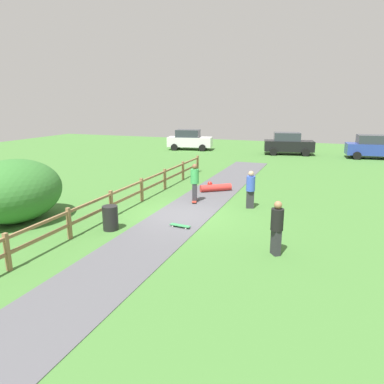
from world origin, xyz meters
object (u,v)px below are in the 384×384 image
(skateboard_loose, at_px, (180,225))
(bystander_black, at_px, (277,226))
(trash_bin, at_px, (110,218))
(parked_car_black, at_px, (288,144))
(bush_large, at_px, (14,191))
(parked_car_white, at_px, (189,140))
(skater_riding, at_px, (195,181))
(bystander_blue, at_px, (251,188))
(parked_car_blue, at_px, (373,147))
(skater_fallen, at_px, (215,187))

(skateboard_loose, relative_size, bystander_black, 0.48)
(trash_bin, height_order, parked_car_black, parked_car_black)
(bush_large, relative_size, parked_car_black, 0.87)
(trash_bin, bearing_deg, skateboard_loose, 25.27)
(parked_car_white, bearing_deg, bush_large, -86.46)
(skater_riding, bearing_deg, bystander_black, -47.14)
(trash_bin, height_order, skateboard_loose, trash_bin)
(skateboard_loose, bearing_deg, bystander_blue, 61.37)
(bystander_blue, height_order, parked_car_white, parked_car_white)
(trash_bin, distance_m, skateboard_loose, 2.56)
(bush_large, relative_size, skateboard_loose, 4.76)
(skateboard_loose, bearing_deg, trash_bin, -154.73)
(bystander_black, relative_size, parked_car_blue, 0.39)
(bush_large, xyz_separation_m, parked_car_black, (7.90, 22.50, -0.25))
(trash_bin, height_order, parked_car_white, parked_car_white)
(trash_bin, distance_m, parked_car_black, 22.45)
(skater_fallen, relative_size, skateboard_loose, 1.89)
(skater_fallen, relative_size, parked_car_black, 0.35)
(bush_large, bearing_deg, skater_fallen, 51.41)
(parked_car_white, height_order, parked_car_blue, same)
(skater_fallen, distance_m, parked_car_black, 15.30)
(parked_car_black, relative_size, parked_car_blue, 1.02)
(parked_car_white, distance_m, parked_car_blue, 16.01)
(skater_fallen, bearing_deg, skateboard_loose, -85.72)
(skater_fallen, bearing_deg, bystander_blue, -46.04)
(skateboard_loose, xyz_separation_m, parked_car_white, (-7.70, 21.03, 0.87))
(bush_large, xyz_separation_m, skateboard_loose, (6.31, 1.47, -1.12))
(skater_riding, xyz_separation_m, parked_car_black, (2.30, 17.53, -0.06))
(skater_riding, xyz_separation_m, bystander_blue, (2.60, -0.03, -0.10))
(skater_fallen, distance_m, parked_car_blue, 17.51)
(parked_car_white, bearing_deg, bystander_blue, -61.36)
(skater_fallen, height_order, parked_car_blue, parked_car_blue)
(trash_bin, bearing_deg, parked_car_blue, 64.40)
(skateboard_loose, height_order, parked_car_white, parked_car_white)
(trash_bin, height_order, bystander_black, bystander_black)
(skater_riding, bearing_deg, bush_large, -138.40)
(skater_riding, bearing_deg, parked_car_black, 82.54)
(skateboard_loose, xyz_separation_m, parked_car_blue, (8.31, 21.03, 0.87))
(trash_bin, xyz_separation_m, parked_car_white, (-5.41, 22.11, 0.51))
(skateboard_loose, relative_size, parked_car_black, 0.18)
(skater_riding, height_order, bystander_blue, skater_riding)
(bush_large, bearing_deg, bystander_blue, 31.05)
(parked_car_blue, bearing_deg, bystander_blue, -110.06)
(bystander_black, bearing_deg, skater_fallen, 120.03)
(bush_large, height_order, bystander_blue, bush_large)
(parked_car_blue, bearing_deg, parked_car_black, -179.96)
(bush_large, xyz_separation_m, bystander_blue, (8.20, 4.94, -0.30))
(bystander_blue, relative_size, parked_car_black, 0.37)
(skater_riding, height_order, parked_car_blue, parked_car_blue)
(bush_large, xyz_separation_m, parked_car_white, (-1.39, 22.50, -0.25))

